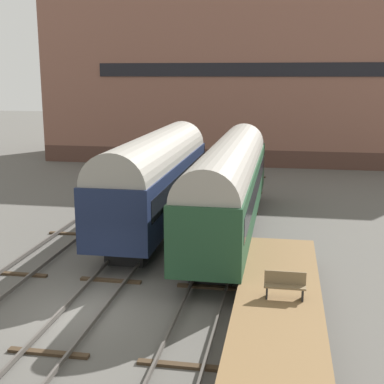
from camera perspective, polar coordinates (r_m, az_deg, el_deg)
The scene contains 8 objects.
ground_plane at distance 20.17m, azimuth -11.41°, elevation -12.49°, with size 200.00×200.00×0.00m, color #56544F.
track_middle at distance 20.12m, azimuth -11.43°, elevation -12.12°, with size 2.60×60.00×0.26m.
track_right at distance 19.09m, azimuth 0.53°, elevation -13.26°, with size 2.60×60.00×0.26m.
train_car_green at distance 28.17m, azimuth 4.06°, elevation 1.21°, with size 2.89×18.65×5.14m.
train_car_navy at distance 29.34m, azimuth -3.89°, elevation 1.79°, with size 3.13×15.52×5.32m.
station_platform at distance 18.24m, azimuth 9.19°, elevation -12.00°, with size 2.92×14.61×1.00m.
bench at distance 18.59m, azimuth 9.89°, elevation -9.66°, with size 1.40×0.40×0.91m.
warehouse_building at distance 55.05m, azimuth 6.62°, elevation 11.96°, with size 39.96×12.09×16.02m.
Camera 1 is at (6.94, -16.96, 8.43)m, focal length 50.00 mm.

